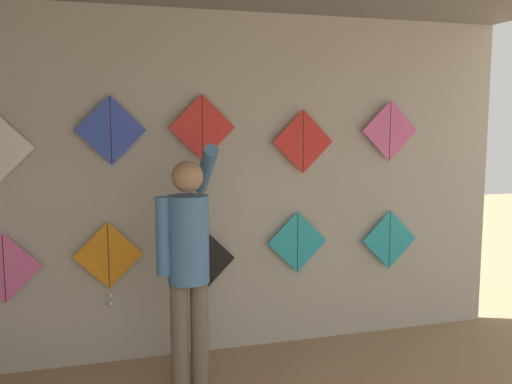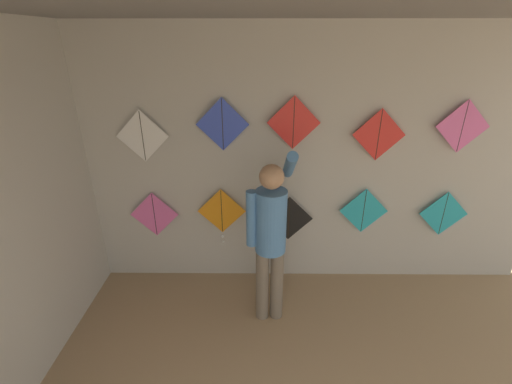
{
  "view_description": "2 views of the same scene",
  "coord_description": "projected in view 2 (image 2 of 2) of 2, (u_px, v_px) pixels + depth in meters",
  "views": [
    {
      "loc": [
        -0.96,
        -0.43,
        1.94
      ],
      "look_at": [
        0.29,
        3.8,
        1.38
      ],
      "focal_mm": 40.0,
      "sensor_mm": 36.0,
      "label": 1
    },
    {
      "loc": [
        -0.43,
        0.68,
        2.63
      ],
      "look_at": [
        -0.45,
        3.8,
        1.23
      ],
      "focal_mm": 24.0,
      "sensor_mm": 36.0,
      "label": 2
    }
  ],
  "objects": [
    {
      "name": "kite_9",
      "position": [
        463.0,
        127.0,
        3.37
      ],
      "size": [
        0.53,
        0.01,
        0.53
      ],
      "color": "pink"
    },
    {
      "name": "kite_8",
      "position": [
        379.0,
        135.0,
        3.42
      ],
      "size": [
        0.53,
        0.01,
        0.53
      ],
      "color": "red"
    },
    {
      "name": "kite_5",
      "position": [
        142.0,
        136.0,
        3.44
      ],
      "size": [
        0.53,
        0.01,
        0.53
      ],
      "color": "white"
    },
    {
      "name": "kite_1",
      "position": [
        222.0,
        213.0,
        3.79
      ],
      "size": [
        0.53,
        0.04,
        0.67
      ],
      "color": "orange"
    },
    {
      "name": "kite_7",
      "position": [
        294.0,
        123.0,
        3.37
      ],
      "size": [
        0.53,
        0.01,
        0.53
      ],
      "color": "red"
    },
    {
      "name": "back_panel",
      "position": [
        299.0,
        165.0,
        3.65
      ],
      "size": [
        5.3,
        0.06,
        2.8
      ],
      "primitive_type": "cube",
      "color": "#BCB7AD",
      "rests_on": "ground"
    },
    {
      "name": "kite_0",
      "position": [
        154.0,
        215.0,
        3.81
      ],
      "size": [
        0.53,
        0.01,
        0.53
      ],
      "color": "pink"
    },
    {
      "name": "kite_4",
      "position": [
        443.0,
        214.0,
        3.77
      ],
      "size": [
        0.53,
        0.01,
        0.53
      ],
      "color": "#28B2C6"
    },
    {
      "name": "shopkeeper",
      "position": [
        271.0,
        232.0,
        3.17
      ],
      "size": [
        0.45,
        0.63,
        1.77
      ],
      "rotation": [
        0.0,
        0.0,
        0.07
      ],
      "color": "#726656",
      "rests_on": "ground"
    },
    {
      "name": "kite_2",
      "position": [
        289.0,
        219.0,
        3.81
      ],
      "size": [
        0.53,
        0.01,
        0.53
      ],
      "color": "black"
    },
    {
      "name": "kite_3",
      "position": [
        364.0,
        211.0,
        3.77
      ],
      "size": [
        0.53,
        0.01,
        0.53
      ],
      "color": "#28B2C6"
    },
    {
      "name": "kite_6",
      "position": [
        222.0,
        124.0,
        3.39
      ],
      "size": [
        0.53,
        0.01,
        0.53
      ],
      "color": "blue"
    }
  ]
}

